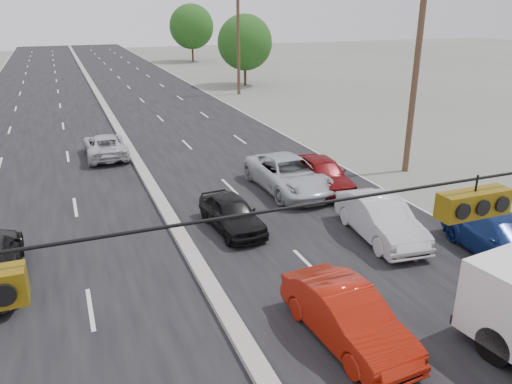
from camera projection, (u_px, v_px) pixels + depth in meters
The scene contains 14 objects.
road_surface at pixel (117, 128), 34.15m from camera, with size 20.00×160.00×0.02m, color black.
center_median at pixel (117, 127), 34.12m from camera, with size 0.50×160.00×0.20m, color gray.
utility_pole_right_b at pixel (416, 68), 23.62m from camera, with size 1.60×0.30×10.00m.
utility_pole_right_c at pixel (238, 38), 45.37m from camera, with size 1.60×0.30×10.00m.
traffic_signals at pixel (468, 201), 6.60m from camera, with size 25.00×0.30×0.54m.
tree_right_mid at pixel (245, 42), 50.85m from camera, with size 5.60×5.60×7.14m.
tree_right_far at pixel (192, 27), 72.73m from camera, with size 6.40×6.40×8.16m.
red_sedan at pixel (347, 317), 12.32m from camera, with size 1.49×4.27×1.41m, color #991809.
queue_car_a at pixel (232, 214), 18.56m from camera, with size 1.53×3.79×1.29m, color black.
queue_car_b at pixel (381, 219), 17.83m from camera, with size 1.58×4.53×1.49m, color silver.
queue_car_c at pixel (289, 175), 22.47m from camera, with size 2.51×5.45×1.52m, color #B6B9BE.
queue_car_d at pixel (503, 238), 16.47m from camera, with size 1.98×4.88×1.42m, color navy.
queue_car_e at pixel (322, 174), 22.59m from camera, with size 1.76×4.38×1.49m, color maroon.
oncoming_far at pixel (105, 146), 27.49m from camera, with size 2.12×4.60×1.28m, color #B8BAC1.
Camera 1 is at (-3.47, -4.67, 7.93)m, focal length 35.00 mm.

